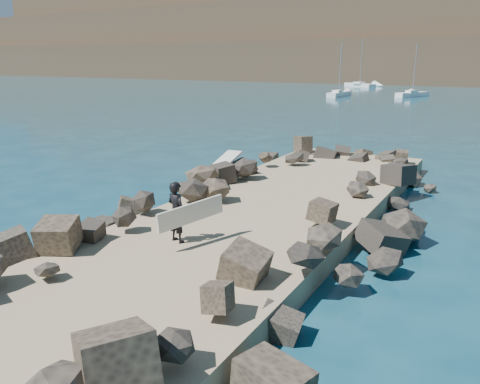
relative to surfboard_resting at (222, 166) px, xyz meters
The scene contains 9 objects.
ground 4.76m from the surfboard_resting, 44.90° to the right, with size 800.00×800.00×0.00m, color #0F384C.
jetty 6.26m from the surfboard_resting, 58.07° to the right, with size 6.00×26.00×0.60m, color #8C7759.
riprap_left 4.82m from the surfboard_resting, 85.34° to the right, with size 2.60×22.00×1.00m, color black.
riprap_right 7.84m from the surfboard_resting, 37.67° to the right, with size 2.60×22.00×1.00m, color black.
surfboard_resting is the anchor object (origin of this frame).
surfer_with_board 6.92m from the surfboard_resting, 66.95° to the right, with size 1.12×1.88×1.59m.
sailboat_a 53.06m from the surfboard_resting, 103.60° to the left, with size 1.62×6.27×7.59m.
sailboat_e 80.79m from the surfboard_resting, 102.41° to the left, with size 7.34×5.99×9.35m.
sailboat_b 56.41m from the surfboard_resting, 93.20° to the left, with size 3.88×5.98×7.38m.
Camera 1 is at (6.35, -11.98, 5.08)m, focal length 35.00 mm.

